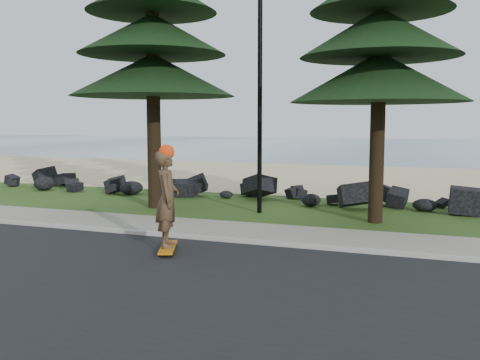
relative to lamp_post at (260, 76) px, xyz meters
The scene contains 9 objects.
ground 5.23m from the lamp_post, 90.00° to the right, with size 160.00×160.00×0.00m, color #2E4615.
road 8.74m from the lamp_post, 90.00° to the right, with size 160.00×7.00×0.02m, color black.
kerb 5.79m from the lamp_post, 90.00° to the right, with size 160.00×0.20×0.10m, color #ADA59C.
sidewalk 5.08m from the lamp_post, 90.00° to the right, with size 160.00×2.00×0.08m, color gray.
beach_sand 12.03m from the lamp_post, 90.00° to the left, with size 160.00×15.00×0.01m, color beige.
ocean 47.98m from the lamp_post, 90.00° to the left, with size 160.00×58.00×0.01m, color #3D6175.
seawall_boulders 4.78m from the lamp_post, 90.00° to the left, with size 60.00×2.40×1.10m, color black, non-canonical shape.
lamp_post is the anchor object (origin of this frame).
skateboarder 6.22m from the lamp_post, 92.88° to the right, with size 0.74×1.25×2.28m.
Camera 1 is at (4.99, -12.18, 2.77)m, focal length 40.00 mm.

